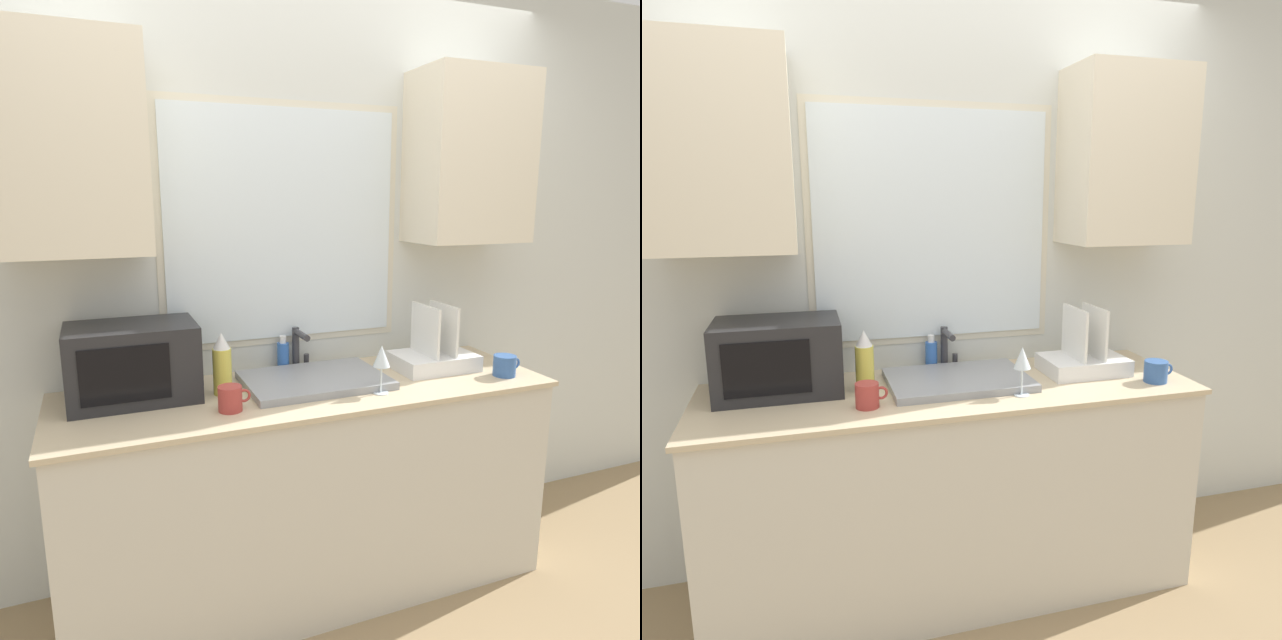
{
  "view_description": "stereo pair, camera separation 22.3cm",
  "coord_description": "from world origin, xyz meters",
  "views": [
    {
      "loc": [
        -0.77,
        -1.75,
        1.65
      ],
      "look_at": [
        0.04,
        0.27,
        1.17
      ],
      "focal_mm": 32.0,
      "sensor_mm": 36.0,
      "label": 1
    },
    {
      "loc": [
        -0.56,
        -1.82,
        1.65
      ],
      "look_at": [
        0.04,
        0.27,
        1.17
      ],
      "focal_mm": 32.0,
      "sensor_mm": 36.0,
      "label": 2
    }
  ],
  "objects": [
    {
      "name": "mug_near_sink",
      "position": [
        -0.35,
        0.16,
        0.94
      ],
      "size": [
        0.12,
        0.09,
        0.09
      ],
      "color": "#A53833",
      "rests_on": "countertop"
    },
    {
      "name": "wine_glass",
      "position": [
        0.23,
        0.13,
        1.04
      ],
      "size": [
        0.07,
        0.07,
        0.19
      ],
      "color": "silver",
      "rests_on": "countertop"
    },
    {
      "name": "countertop",
      "position": [
        0.0,
        0.31,
        0.45
      ],
      "size": [
        1.98,
        0.64,
        0.89
      ],
      "color": "beige",
      "rests_on": "ground_plane"
    },
    {
      "name": "microwave",
      "position": [
        -0.66,
        0.42,
        1.04
      ],
      "size": [
        0.47,
        0.31,
        0.29
      ],
      "color": "#232326",
      "rests_on": "countertop"
    },
    {
      "name": "dish_rack",
      "position": [
        0.6,
        0.34,
        0.95
      ],
      "size": [
        0.35,
        0.25,
        0.29
      ],
      "color": "white",
      "rests_on": "countertop"
    },
    {
      "name": "sink_basin",
      "position": [
        0.04,
        0.34,
        0.91
      ],
      "size": [
        0.57,
        0.4,
        0.03
      ],
      "color": "gray",
      "rests_on": "countertop"
    },
    {
      "name": "spray_bottle",
      "position": [
        -0.34,
        0.35,
        1.01
      ],
      "size": [
        0.07,
        0.07,
        0.25
      ],
      "color": "#D8CC4C",
      "rests_on": "countertop"
    },
    {
      "name": "mug_by_rack",
      "position": [
        0.83,
        0.13,
        0.94
      ],
      "size": [
        0.13,
        0.1,
        0.09
      ],
      "color": "#335999",
      "rests_on": "countertop"
    },
    {
      "name": "faucet",
      "position": [
        0.04,
        0.54,
        1.01
      ],
      "size": [
        0.08,
        0.16,
        0.19
      ],
      "color": "#333338",
      "rests_on": "countertop"
    },
    {
      "name": "wall_back",
      "position": [
        0.0,
        0.6,
        1.41
      ],
      "size": [
        6.0,
        0.38,
        2.6
      ],
      "color": "silver",
      "rests_on": "ground_plane"
    },
    {
      "name": "soap_bottle",
      "position": [
        -0.02,
        0.57,
        0.96
      ],
      "size": [
        0.05,
        0.05,
        0.15
      ],
      "color": "blue",
      "rests_on": "countertop"
    },
    {
      "name": "ground_plane",
      "position": [
        0.0,
        0.0,
        0.0
      ],
      "size": [
        12.0,
        12.0,
        0.0
      ],
      "primitive_type": "plane",
      "color": "#937A56"
    }
  ]
}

